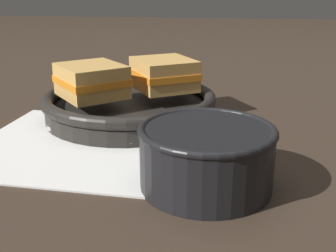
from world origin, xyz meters
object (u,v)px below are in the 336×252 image
Objects in this scene: soup_bowl at (207,153)px; skillet at (129,105)px; sandwich_near_right at (164,74)px; sandwich_near_left at (91,81)px; spoon at (110,137)px.

skillet is (-0.13, 0.21, -0.02)m from soup_bowl.
sandwich_near_right reaches higher than soup_bowl.
sandwich_near_right is (-0.08, 0.24, 0.03)m from soup_bowl.
skillet is 2.65× the size of sandwich_near_right.
skillet is 2.61× the size of sandwich_near_left.
spoon is at bearing -91.03° from skillet.
sandwich_near_right is at bearing 83.17° from spoon.
soup_bowl is 0.97× the size of spoon.
spoon is at bearing -111.06° from sandwich_near_right.
sandwich_near_left is (-0.18, 0.18, 0.03)m from soup_bowl.
skillet is at bearing -150.37° from sandwich_near_right.
sandwich_near_left is (-0.05, -0.03, 0.04)m from skillet.
spoon is 1.14× the size of sandwich_near_left.
spoon is 1.16× the size of sandwich_near_right.
sandwich_near_right reaches higher than spoon.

